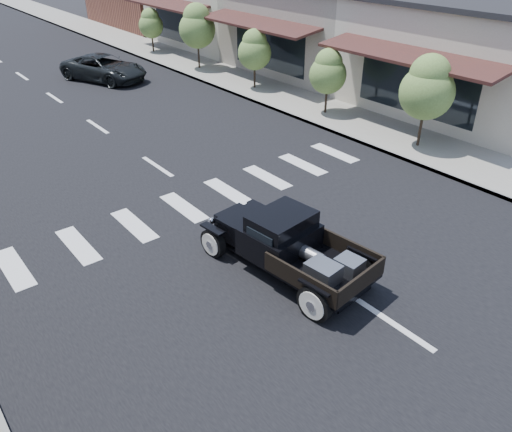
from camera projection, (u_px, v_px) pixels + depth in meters
ground at (296, 260)px, 12.42m from camera, size 120.00×120.00×0.00m
road at (70, 109)px, 22.49m from camera, size 14.00×80.00×0.02m
road_markings at (119, 141)px, 19.14m from camera, size 12.00×60.00×0.06m
sidewalk_right at (223, 76)px, 27.04m from camera, size 3.00×80.00×0.15m
storefront_near at (486, 53)px, 22.06m from camera, size 10.00×9.00×4.50m
storefront_mid at (337, 25)px, 28.10m from camera, size 10.00×9.00×4.50m
storefront_far at (240, 7)px, 34.15m from camera, size 10.00×9.00×4.50m
small_tree_a at (425, 103)px, 17.62m from camera, size 1.91×1.91×3.18m
small_tree_b at (327, 82)px, 20.96m from camera, size 1.56×1.56×2.60m
small_tree_c at (255, 60)px, 24.22m from camera, size 1.61×1.61×2.69m
small_tree_d at (198, 37)px, 27.44m from camera, size 1.98×1.98×3.31m
small_tree_e at (151, 31)px, 31.23m from camera, size 1.50×1.50×2.50m
hotrod_pickup at (287, 244)px, 11.63m from camera, size 2.56×4.65×1.54m
second_car at (104, 68)px, 26.16m from camera, size 3.79×5.17×1.31m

